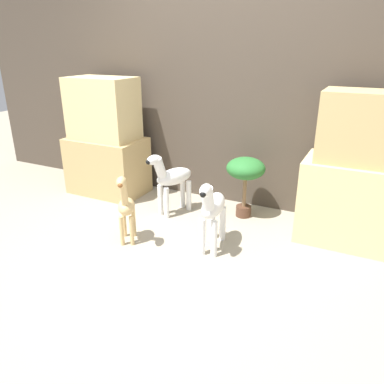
{
  "coord_description": "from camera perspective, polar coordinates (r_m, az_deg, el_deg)",
  "views": [
    {
      "loc": [
        1.34,
        -2.21,
        1.56
      ],
      "look_at": [
        -0.02,
        0.52,
        0.35
      ],
      "focal_mm": 35.0,
      "sensor_mm": 36.0,
      "label": 1
    }
  ],
  "objects": [
    {
      "name": "potted_palm_front",
      "position": [
        3.52,
        8.17,
        3.04
      ],
      "size": [
        0.36,
        0.36,
        0.59
      ],
      "color": "#513323",
      "rests_on": "ground_plane"
    },
    {
      "name": "zebra_right",
      "position": [
        2.93,
        3.09,
        -2.53
      ],
      "size": [
        0.21,
        0.53,
        0.63
      ],
      "color": "white",
      "rests_on": "ground_plane"
    },
    {
      "name": "wall_back",
      "position": [
        3.79,
        5.81,
        14.59
      ],
      "size": [
        6.4,
        0.08,
        2.2
      ],
      "color": "#473D33",
      "rests_on": "ground_plane"
    },
    {
      "name": "rock_pillar_left",
      "position": [
        4.18,
        -13.0,
        7.41
      ],
      "size": [
        0.82,
        0.52,
        1.25
      ],
      "color": "tan",
      "rests_on": "ground_plane"
    },
    {
      "name": "rock_pillar_right",
      "position": [
        3.28,
        23.76,
        1.91
      ],
      "size": [
        0.82,
        0.52,
        1.24
      ],
      "color": "#DBC184",
      "rests_on": "ground_plane"
    },
    {
      "name": "giraffe_figurine",
      "position": [
        3.09,
        -10.05,
        -2.05
      ],
      "size": [
        0.26,
        0.36,
        0.63
      ],
      "color": "tan",
      "rests_on": "ground_plane"
    },
    {
      "name": "zebra_left",
      "position": [
        3.58,
        -3.15,
        2.04
      ],
      "size": [
        0.3,
        0.52,
        0.63
      ],
      "color": "white",
      "rests_on": "ground_plane"
    },
    {
      "name": "ground_plane",
      "position": [
        3.02,
        -4.06,
        -9.51
      ],
      "size": [
        14.0,
        14.0,
        0.0
      ],
      "primitive_type": "plane",
      "color": "#9E937F"
    }
  ]
}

